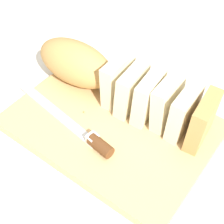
# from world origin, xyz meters

# --- Properties ---
(ground_plane) EXTENTS (3.00, 3.00, 0.00)m
(ground_plane) POSITION_xyz_m (0.00, 0.00, 0.00)
(ground_plane) COLOR silver
(cutting_board) EXTENTS (0.43, 0.32, 0.02)m
(cutting_board) POSITION_xyz_m (0.00, 0.00, 0.01)
(cutting_board) COLOR tan
(cutting_board) RESTS_ON ground_plane
(bread_loaf) EXTENTS (0.43, 0.10, 0.11)m
(bread_loaf) POSITION_xyz_m (-0.04, 0.06, 0.08)
(bread_loaf) COLOR tan
(bread_loaf) RESTS_ON cutting_board
(bread_knife) EXTENTS (0.29, 0.07, 0.03)m
(bread_knife) POSITION_xyz_m (-0.01, -0.07, 0.03)
(bread_knife) COLOR silver
(bread_knife) RESTS_ON cutting_board
(crumb_near_knife) EXTENTS (0.01, 0.01, 0.01)m
(crumb_near_knife) POSITION_xyz_m (-0.05, 0.04, 0.03)
(crumb_near_knife) COLOR tan
(crumb_near_knife) RESTS_ON cutting_board
(crumb_near_loaf) EXTENTS (0.00, 0.00, 0.00)m
(crumb_near_loaf) POSITION_xyz_m (-0.06, -0.01, 0.03)
(crumb_near_loaf) COLOR tan
(crumb_near_loaf) RESTS_ON cutting_board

